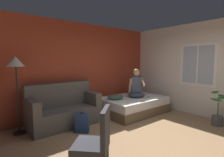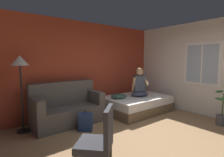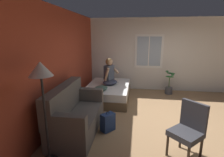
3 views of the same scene
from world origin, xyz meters
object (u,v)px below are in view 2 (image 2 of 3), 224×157
(couch, at_px, (67,108))
(person_seated, at_px, (139,85))
(throw_pillow, at_px, (119,96))
(side_chair, at_px, (99,140))
(backpack, at_px, (86,122))
(bed, at_px, (136,104))
(cell_phone, at_px, (152,96))
(potted_plant, at_px, (222,113))
(floor_lamp, at_px, (20,68))

(couch, xyz_separation_m, person_seated, (2.19, -0.42, 0.44))
(throw_pillow, bearing_deg, side_chair, -135.74)
(backpack, relative_size, throw_pillow, 0.95)
(bed, height_order, cell_phone, cell_phone)
(person_seated, bearing_deg, bed, 152.90)
(bed, xyz_separation_m, potted_plant, (0.83, -2.09, 0.07))
(side_chair, distance_m, backpack, 1.67)
(bed, bearing_deg, throw_pillow, 169.76)
(floor_lamp, distance_m, potted_plant, 4.83)
(couch, relative_size, side_chair, 1.75)
(person_seated, relative_size, potted_plant, 1.03)
(side_chair, relative_size, floor_lamp, 0.58)
(backpack, height_order, floor_lamp, floor_lamp)
(side_chair, relative_size, cell_phone, 6.81)
(cell_phone, xyz_separation_m, floor_lamp, (-3.48, 0.75, 0.94))
(couch, bearing_deg, bed, -10.16)
(cell_phone, bearing_deg, floor_lamp, 50.11)
(backpack, xyz_separation_m, potted_plant, (2.80, -1.77, 0.11))
(bed, relative_size, couch, 1.16)
(person_seated, distance_m, floor_lamp, 3.27)
(bed, bearing_deg, side_chair, -145.02)
(person_seated, bearing_deg, potted_plant, -69.83)
(side_chair, bearing_deg, backpack, 67.04)
(side_chair, height_order, person_seated, person_seated)
(side_chair, bearing_deg, potted_plant, -4.41)
(couch, bearing_deg, cell_phone, -14.50)
(potted_plant, bearing_deg, floor_lamp, 146.83)
(couch, distance_m, person_seated, 2.27)
(person_seated, bearing_deg, cell_phone, -36.45)
(cell_phone, bearing_deg, potted_plant, 165.91)
(couch, height_order, cell_phone, couch)
(person_seated, distance_m, potted_plant, 2.25)
(backpack, distance_m, floor_lamp, 1.85)
(couch, bearing_deg, potted_plant, -40.00)
(person_seated, distance_m, backpack, 2.16)
(side_chair, relative_size, person_seated, 1.12)
(couch, distance_m, cell_phone, 2.58)
(person_seated, relative_size, cell_phone, 6.08)
(throw_pillow, relative_size, floor_lamp, 0.28)
(side_chair, relative_size, backpack, 2.14)
(bed, relative_size, side_chair, 2.03)
(person_seated, xyz_separation_m, cell_phone, (0.31, -0.23, -0.35))
(side_chair, height_order, floor_lamp, floor_lamp)
(couch, relative_size, backpack, 3.75)
(bed, height_order, person_seated, person_seated)
(backpack, xyz_separation_m, throw_pillow, (1.35, 0.43, 0.36))
(cell_phone, bearing_deg, backpack, 63.47)
(side_chair, relative_size, potted_plant, 1.15)
(side_chair, bearing_deg, floor_lamp, 102.05)
(backpack, relative_size, potted_plant, 0.54)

